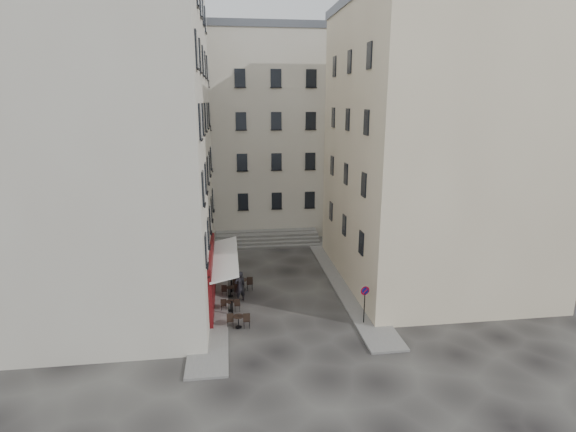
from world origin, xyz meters
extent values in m
plane|color=black|center=(0.00, 0.00, 0.00)|extent=(90.00, 90.00, 0.00)
cube|color=slate|center=(-4.50, 4.00, 0.06)|extent=(2.00, 22.00, 0.12)
cube|color=slate|center=(4.50, 3.00, 0.06)|extent=(2.00, 18.00, 0.12)
cube|color=#BDB2A1|center=(-10.50, 3.00, 10.00)|extent=(12.00, 16.00, 20.00)
cube|color=beige|center=(10.50, 3.50, 9.00)|extent=(12.00, 14.00, 18.00)
cube|color=#BDB2A1|center=(-1.00, 19.00, 9.00)|extent=(18.00, 10.00, 18.00)
cube|color=#545760|center=(-1.00, 19.00, 18.30)|extent=(18.20, 10.20, 0.60)
cube|color=#43090E|center=(-4.42, 1.00, 1.75)|extent=(0.25, 7.00, 3.50)
cube|color=black|center=(-4.38, 1.00, 1.40)|extent=(0.06, 3.85, 2.00)
cube|color=silver|center=(-3.60, 1.00, 2.95)|extent=(1.58, 7.30, 0.41)
cube|color=#5F5C5A|center=(0.00, 11.90, 0.10)|extent=(9.00, 1.80, 0.20)
cube|color=#5F5C5A|center=(0.00, 12.35, 0.30)|extent=(9.00, 1.80, 0.20)
cube|color=#5F5C5A|center=(0.00, 12.80, 0.50)|extent=(9.00, 1.80, 0.20)
cube|color=#5F5C5A|center=(0.00, 13.25, 0.70)|extent=(9.00, 1.80, 0.20)
cylinder|color=black|center=(-3.25, -1.00, 0.45)|extent=(0.10, 0.10, 0.90)
sphere|color=black|center=(-3.25, -1.00, 0.92)|extent=(0.12, 0.12, 0.12)
cylinder|color=black|center=(-3.25, 2.50, 0.45)|extent=(0.10, 0.10, 0.90)
sphere|color=black|center=(-3.25, 2.50, 0.92)|extent=(0.12, 0.12, 0.12)
cylinder|color=black|center=(-3.25, 6.00, 0.45)|extent=(0.10, 0.10, 0.90)
sphere|color=black|center=(-3.25, 6.00, 0.92)|extent=(0.12, 0.12, 0.12)
cylinder|color=black|center=(4.04, -2.90, 1.13)|extent=(0.06, 0.06, 2.26)
cylinder|color=red|center=(4.04, -2.91, 2.03)|extent=(0.52, 0.11, 0.52)
cylinder|color=navy|center=(4.04, -2.93, 2.03)|extent=(0.38, 0.09, 0.38)
cube|color=red|center=(4.04, -2.96, 2.03)|extent=(0.31, 0.07, 0.31)
cylinder|color=black|center=(-2.92, -2.42, 0.07)|extent=(0.36, 0.36, 0.02)
cylinder|color=black|center=(-2.92, -2.42, 0.40)|extent=(0.05, 0.05, 0.69)
cylinder|color=black|center=(-2.92, -2.42, 0.71)|extent=(0.59, 0.59, 0.04)
cube|color=black|center=(-2.48, -2.42, 0.45)|extent=(0.38, 0.38, 0.89)
cube|color=black|center=(-3.37, -2.32, 0.45)|extent=(0.38, 0.38, 0.89)
cylinder|color=black|center=(-3.34, -0.32, 0.06)|extent=(0.32, 0.32, 0.02)
cylinder|color=black|center=(-3.34, -0.32, 0.36)|extent=(0.04, 0.04, 0.62)
cylinder|color=black|center=(-3.34, -0.32, 0.64)|extent=(0.53, 0.53, 0.04)
cube|color=black|center=(-2.94, -0.32, 0.40)|extent=(0.34, 0.34, 0.80)
cube|color=black|center=(-3.74, -0.23, 0.40)|extent=(0.34, 0.34, 0.80)
cylinder|color=black|center=(-3.32, 1.79, 0.06)|extent=(0.32, 0.32, 0.02)
cylinder|color=black|center=(-3.32, 1.79, 0.35)|extent=(0.04, 0.04, 0.62)
cylinder|color=black|center=(-3.32, 1.79, 0.64)|extent=(0.53, 0.53, 0.04)
cube|color=black|center=(-2.92, 1.79, 0.40)|extent=(0.34, 0.34, 0.80)
cube|color=black|center=(-3.72, 1.87, 0.40)|extent=(0.34, 0.34, 0.80)
cylinder|color=black|center=(-2.52, 2.67, 0.07)|extent=(0.37, 0.37, 0.02)
cylinder|color=black|center=(-2.52, 2.67, 0.42)|extent=(0.05, 0.05, 0.73)
cylinder|color=black|center=(-2.52, 2.67, 0.75)|extent=(0.62, 0.62, 0.04)
cube|color=black|center=(-2.05, 2.67, 0.47)|extent=(0.39, 0.39, 0.94)
cube|color=black|center=(-2.98, 2.77, 0.47)|extent=(0.39, 0.39, 0.94)
cylinder|color=black|center=(-3.59, 5.23, 0.06)|extent=(0.33, 0.33, 0.02)
cylinder|color=black|center=(-3.59, 5.23, 0.37)|extent=(0.05, 0.05, 0.64)
cylinder|color=black|center=(-3.59, 5.23, 0.66)|extent=(0.55, 0.55, 0.04)
cube|color=black|center=(-3.18, 5.23, 0.41)|extent=(0.35, 0.35, 0.83)
cube|color=black|center=(-4.01, 5.32, 0.41)|extent=(0.35, 0.35, 0.83)
imported|color=black|center=(-2.72, 1.09, 0.98)|extent=(0.84, 0.71, 1.96)
camera|label=1|loc=(-3.20, -25.01, 12.13)|focal=28.00mm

